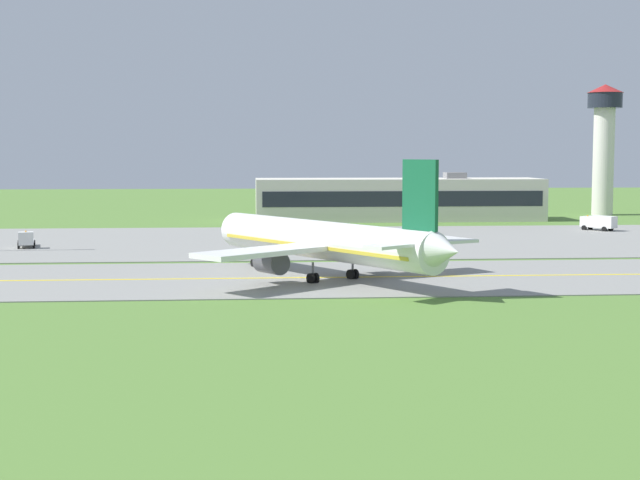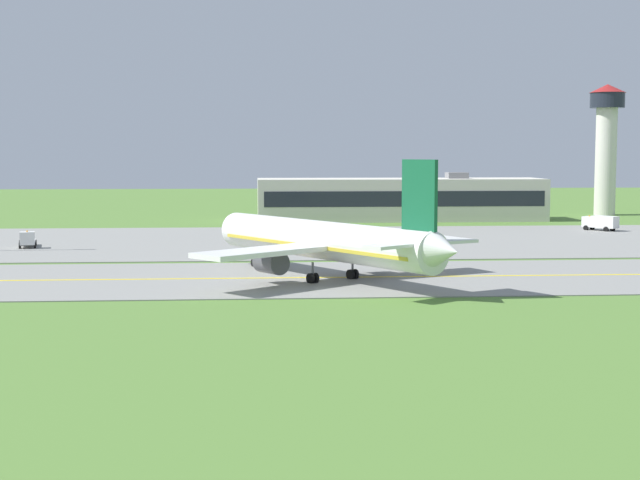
{
  "view_description": "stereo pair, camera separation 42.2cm",
  "coord_description": "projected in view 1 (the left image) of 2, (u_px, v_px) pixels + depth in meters",
  "views": [
    {
      "loc": [
        -7.03,
        -98.41,
        13.33
      ],
      "look_at": [
        0.63,
        1.08,
        4.0
      ],
      "focal_mm": 52.63,
      "sensor_mm": 36.0,
      "label": 1
    },
    {
      "loc": [
        -6.61,
        -98.44,
        13.33
      ],
      "look_at": [
        0.63,
        1.08,
        4.0
      ],
      "focal_mm": 52.63,
      "sensor_mm": 36.0,
      "label": 2
    }
  ],
  "objects": [
    {
      "name": "ground_plane",
      "position": [
        315.0,
        278.0,
        99.47
      ],
      "size": [
        500.0,
        500.0,
        0.0
      ],
      "primitive_type": "plane",
      "color": "#517A33"
    },
    {
      "name": "taxiway_strip",
      "position": [
        315.0,
        278.0,
        99.47
      ],
      "size": [
        240.0,
        28.0,
        0.1
      ],
      "primitive_type": "cube",
      "color": "gray",
      "rests_on": "ground"
    },
    {
      "name": "apron_pad",
      "position": [
        361.0,
        240.0,
        141.92
      ],
      "size": [
        140.0,
        52.0,
        0.1
      ],
      "primitive_type": "cube",
      "color": "gray",
      "rests_on": "ground"
    },
    {
      "name": "taxiway_centreline",
      "position": [
        315.0,
        277.0,
        99.46
      ],
      "size": [
        220.0,
        0.6,
        0.01
      ],
      "primitive_type": "cube",
      "color": "yellow",
      "rests_on": "taxiway_strip"
    },
    {
      "name": "airplane_lead",
      "position": [
        324.0,
        241.0,
        97.84
      ],
      "size": [
        29.41,
        35.23,
        12.7
      ],
      "color": "white",
      "rests_on": "ground"
    },
    {
      "name": "service_truck_baggage",
      "position": [
        599.0,
        222.0,
        159.63
      ],
      "size": [
        5.36,
        5.96,
        2.6
      ],
      "color": "silver",
      "rests_on": "ground"
    },
    {
      "name": "service_truck_fuel",
      "position": [
        26.0,
        240.0,
        130.66
      ],
      "size": [
        3.42,
        6.69,
        2.59
      ],
      "color": "silver",
      "rests_on": "ground"
    },
    {
      "name": "terminal_building",
      "position": [
        399.0,
        199.0,
        185.03
      ],
      "size": [
        56.23,
        13.37,
        9.42
      ],
      "color": "beige",
      "rests_on": "ground"
    },
    {
      "name": "control_tower",
      "position": [
        604.0,
        137.0,
        199.12
      ],
      "size": [
        7.6,
        7.6,
        27.72
      ],
      "color": "silver",
      "rests_on": "ground"
    }
  ]
}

